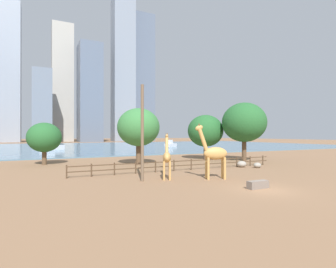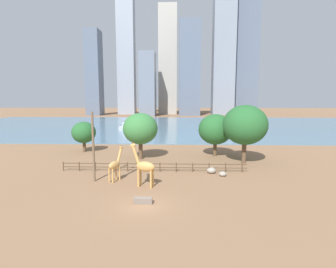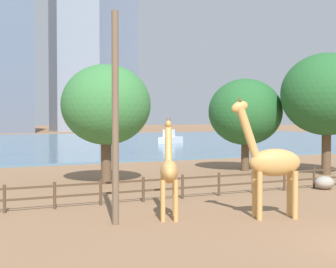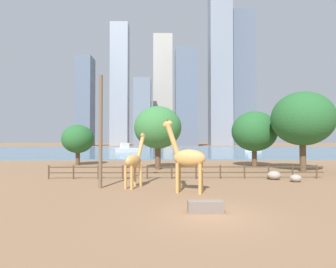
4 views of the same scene
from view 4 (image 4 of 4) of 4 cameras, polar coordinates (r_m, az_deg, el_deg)
ground_plane at (r=92.87m, az=0.40°, el=-3.52°), size 400.00×400.00×0.00m
harbor_water at (r=89.87m, az=0.45°, el=-3.53°), size 180.00×86.00×0.20m
giraffe_tall at (r=18.46m, az=4.14°, el=-5.13°), size 3.21×1.56×5.27m
giraffe_companion at (r=20.60m, az=-7.32°, el=-5.79°), size 1.70×2.77×4.39m
utility_pole at (r=20.73m, az=-14.46°, el=0.57°), size 0.28×0.28×8.67m
boulder_near_fence at (r=26.41m, az=22.09°, el=-8.31°), size 1.24×1.08×0.81m
boulder_by_pole at (r=25.73m, az=26.03°, el=-8.64°), size 0.98×0.88×0.66m
feeding_trough at (r=13.88m, az=8.18°, el=-15.39°), size 1.80×0.60×0.60m
enclosure_fence at (r=25.03m, az=3.88°, el=-7.97°), size 26.12×0.14×1.30m
tree_left_large at (r=32.66m, az=-2.23°, el=1.39°), size 5.88×5.88×7.87m
tree_center_broad at (r=40.31m, az=-19.02°, el=-1.05°), size 4.57×4.57×5.86m
tree_right_tall at (r=37.48m, az=18.26°, el=0.54°), size 6.03×6.03×7.55m
tree_left_small at (r=34.34m, az=27.21°, el=2.96°), size 6.97×6.97×9.29m
boat_ferry at (r=80.00m, az=18.03°, el=-3.13°), size 5.29×4.41×2.26m
boat_sailboat at (r=73.26m, az=-9.01°, el=-3.27°), size 6.16×4.93×2.61m
skyline_tower_needle at (r=184.68m, az=15.56°, el=11.55°), size 16.92×11.70×88.85m
skyline_block_central at (r=172.99m, az=-1.13°, el=9.41°), size 12.20×11.23×71.31m
skyline_tower_glass at (r=159.40m, az=3.95°, el=7.77°), size 12.83×15.94×57.31m
skyline_block_left at (r=173.34m, az=-10.45°, el=10.52°), size 11.20×9.38×77.92m
skyline_block_right at (r=163.54m, az=-17.57°, el=6.74°), size 8.79×11.44×52.48m
skyline_tower_short at (r=149.61m, az=-5.53°, el=4.57°), size 9.26×13.74×37.65m
skyline_block_wide at (r=174.29m, az=11.27°, el=15.50°), size 13.75×10.82×107.62m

